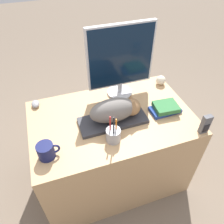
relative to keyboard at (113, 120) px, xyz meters
The scene contains 11 objects.
ground_plane 0.79m from the keyboard, 88.45° to the right, with size 12.00×12.00×0.00m, color #6B5B4C.
desk 0.37m from the keyboard, 79.57° to the left, with size 1.11×0.71×0.72m.
keyboard is the anchor object (origin of this frame).
cat 0.09m from the keyboard, ahead, with size 0.34×0.15×0.16m.
monitor 0.42m from the keyboard, 61.39° to the left, with size 0.48×0.19×0.54m.
computer_mouse 0.58m from the keyboard, 145.05° to the left, with size 0.06×0.08×0.04m.
coffee_mug 0.47m from the keyboard, 162.05° to the right, with size 0.13×0.10×0.10m.
pen_cup 0.16m from the keyboard, 108.16° to the right, with size 0.09×0.09×0.21m.
baseball 0.58m from the keyboard, 29.45° to the left, with size 0.08×0.08×0.08m.
phone 0.58m from the keyboard, 27.81° to the right, with size 0.06×0.03×0.14m.
book_stack 0.38m from the keyboard, ahead, with size 0.21×0.14×0.06m.
Camera 1 is at (-0.35, -0.67, 1.76)m, focal length 35.00 mm.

